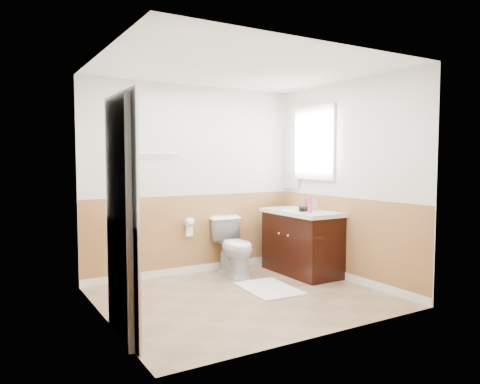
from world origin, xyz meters
TOP-DOWN VIEW (x-y plane):
  - floor at (0.00, 0.00)m, footprint 3.00×3.00m
  - ceiling at (0.00, 0.00)m, footprint 3.00×3.00m
  - wall_back at (0.00, 1.30)m, footprint 3.00×0.00m
  - wall_front at (0.00, -1.30)m, footprint 3.00×0.00m
  - wall_left at (-1.50, 0.00)m, footprint 0.00×3.00m
  - wall_right at (1.50, 0.00)m, footprint 0.00×3.00m
  - wainscot_back at (0.00, 1.29)m, footprint 3.00×0.00m
  - wainscot_front at (0.00, -1.29)m, footprint 3.00×0.00m
  - wainscot_left at (-1.49, 0.00)m, footprint 0.00×2.60m
  - wainscot_right at (1.49, 0.00)m, footprint 0.00×2.60m
  - toilet at (0.40, 0.92)m, footprint 0.47×0.77m
  - bath_mat at (0.40, 0.10)m, footprint 0.60×0.83m
  - vanity_cabinet at (1.21, 0.51)m, footprint 0.55×1.10m
  - vanity_knob_left at (0.91, 0.41)m, footprint 0.03×0.03m
  - vanity_knob_right at (0.91, 0.61)m, footprint 0.03×0.03m
  - countertop at (1.20, 0.51)m, footprint 0.60×1.15m
  - sink_basin at (1.21, 0.66)m, footprint 0.36×0.36m
  - faucet at (1.39, 0.66)m, footprint 0.02×0.02m
  - lotion_bottle at (1.11, 0.23)m, footprint 0.05×0.05m
  - soap_dispenser at (1.33, 0.42)m, footprint 0.12×0.12m
  - hair_dryer_body at (1.16, 0.40)m, footprint 0.14×0.07m
  - hair_dryer_handle at (1.13, 0.37)m, footprint 0.03×0.03m
  - mirror_panel at (1.48, 1.10)m, footprint 0.02×0.35m
  - window_frame at (1.47, 0.59)m, footprint 0.04×0.80m
  - window_glass at (1.49, 0.59)m, footprint 0.01×0.70m
  - door at (-1.40, -0.45)m, footprint 0.29×0.78m
  - door_frame at (-1.48, -0.45)m, footprint 0.02×0.92m
  - door_knob at (-1.34, -0.12)m, footprint 0.06×0.06m
  - towel_bar at (-0.55, 1.25)m, footprint 0.62×0.02m
  - tp_holder_bar at (-0.10, 1.23)m, footprint 0.14×0.02m
  - tp_roll at (-0.10, 1.23)m, footprint 0.10×0.11m
  - tp_sheet at (-0.10, 1.23)m, footprint 0.10×0.01m

SIDE VIEW (x-z plane):
  - floor at x=0.00m, z-range 0.00..0.00m
  - bath_mat at x=0.40m, z-range 0.00..0.02m
  - toilet at x=0.40m, z-range 0.00..0.76m
  - vanity_cabinet at x=1.21m, z-range 0.00..0.80m
  - wainscot_back at x=0.00m, z-range -1.00..2.00m
  - wainscot_front at x=0.00m, z-range -1.00..2.00m
  - wainscot_left at x=-1.49m, z-range -0.80..1.80m
  - wainscot_right at x=1.49m, z-range -0.80..1.80m
  - vanity_knob_left at x=0.91m, z-range 0.53..0.57m
  - vanity_knob_right at x=0.91m, z-range 0.53..0.57m
  - tp_sheet at x=-0.10m, z-range 0.51..0.67m
  - tp_holder_bar at x=-0.10m, z-range 0.69..0.71m
  - tp_roll at x=-0.10m, z-range 0.64..0.76m
  - countertop at x=1.20m, z-range 0.80..0.85m
  - hair_dryer_handle at x=1.13m, z-range 0.82..0.89m
  - sink_basin at x=1.21m, z-range 0.85..0.87m
  - hair_dryer_body at x=1.16m, z-range 0.85..0.92m
  - faucet at x=1.39m, z-range 0.85..0.99m
  - door_knob at x=-1.34m, z-range 0.92..0.98m
  - soap_dispenser at x=1.33m, z-range 0.85..1.05m
  - lotion_bottle at x=1.11m, z-range 0.85..1.07m
  - door at x=-1.40m, z-range 0.00..2.04m
  - door_frame at x=-1.48m, z-range -0.02..2.08m
  - wall_back at x=0.00m, z-range -0.25..2.75m
  - wall_front at x=0.00m, z-range -0.25..2.75m
  - wall_left at x=-1.50m, z-range -0.25..2.75m
  - wall_right at x=1.50m, z-range -0.25..2.75m
  - mirror_panel at x=1.48m, z-range 1.10..2.00m
  - towel_bar at x=-0.55m, z-range 1.59..1.61m
  - window_frame at x=1.47m, z-range 1.25..2.25m
  - window_glass at x=1.49m, z-range 1.30..2.20m
  - ceiling at x=0.00m, z-range 2.50..2.50m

